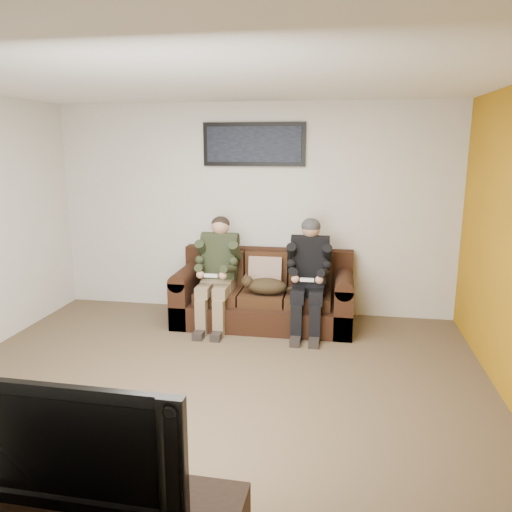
% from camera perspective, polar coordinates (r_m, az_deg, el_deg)
% --- Properties ---
extents(floor, '(5.00, 5.00, 0.00)m').
position_cam_1_polar(floor, '(4.52, -5.51, -15.10)').
color(floor, brown).
rests_on(floor, ground).
extents(ceiling, '(5.00, 5.00, 0.00)m').
position_cam_1_polar(ceiling, '(4.03, -6.34, 19.70)').
color(ceiling, silver).
rests_on(ceiling, ground).
extents(wall_back, '(5.00, 0.00, 5.00)m').
position_cam_1_polar(wall_back, '(6.25, -0.36, 5.29)').
color(wall_back, beige).
rests_on(wall_back, ground).
extents(wall_front, '(5.00, 0.00, 5.00)m').
position_cam_1_polar(wall_front, '(2.09, -22.86, -10.85)').
color(wall_front, beige).
rests_on(wall_front, ground).
extents(sofa, '(2.08, 0.90, 0.85)m').
position_cam_1_polar(sofa, '(6.01, 1.01, -4.58)').
color(sofa, black).
rests_on(sofa, ground).
extents(throw_pillow, '(0.40, 0.19, 0.39)m').
position_cam_1_polar(throw_pillow, '(5.97, 1.07, -1.87)').
color(throw_pillow, '#A07D68').
rests_on(throw_pillow, sofa).
extents(throw_blanket, '(0.42, 0.21, 0.08)m').
position_cam_1_polar(throw_blanket, '(6.25, -4.31, 1.06)').
color(throw_blanket, tan).
rests_on(throw_blanket, sofa).
extents(person_left, '(0.51, 0.87, 1.27)m').
position_cam_1_polar(person_left, '(5.85, -4.41, -1.16)').
color(person_left, '#816D50').
rests_on(person_left, sofa).
extents(person_right, '(0.51, 0.86, 1.28)m').
position_cam_1_polar(person_right, '(5.69, 6.08, -1.56)').
color(person_right, black).
rests_on(person_right, sofa).
extents(cat, '(0.66, 0.26, 0.24)m').
position_cam_1_polar(cat, '(5.73, 1.04, -3.42)').
color(cat, '#402F19').
rests_on(cat, sofa).
extents(framed_poster, '(1.25, 0.05, 0.52)m').
position_cam_1_polar(framed_poster, '(6.16, -0.25, 12.64)').
color(framed_poster, black).
rests_on(framed_poster, wall_back).
extents(television, '(1.08, 0.16, 0.62)m').
position_cam_1_polar(television, '(2.58, -19.13, -18.96)').
color(television, black).
rests_on(television, tv_stand).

